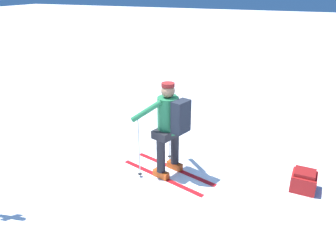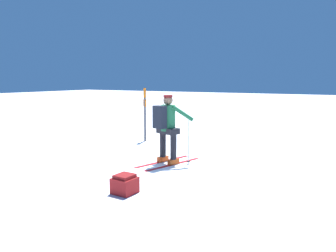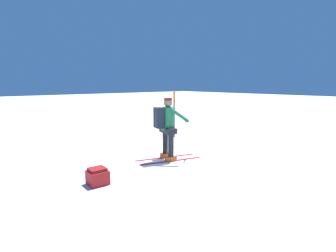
{
  "view_description": "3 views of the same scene",
  "coord_description": "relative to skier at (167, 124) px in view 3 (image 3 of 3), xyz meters",
  "views": [
    {
      "loc": [
        -1.85,
        4.23,
        3.15
      ],
      "look_at": [
        0.1,
        -0.45,
        0.93
      ],
      "focal_mm": 35.0,
      "sensor_mm": 36.0,
      "label": 1
    },
    {
      "loc": [
        -6.72,
        -4.37,
        2.06
      ],
      "look_at": [
        0.1,
        -0.45,
        0.93
      ],
      "focal_mm": 35.0,
      "sensor_mm": 36.0,
      "label": 2
    },
    {
      "loc": [
        -4.42,
        -5.68,
        2.08
      ],
      "look_at": [
        0.1,
        -0.45,
        0.93
      ],
      "focal_mm": 28.0,
      "sensor_mm": 36.0,
      "label": 3
    }
  ],
  "objects": [
    {
      "name": "dropped_backpack",
      "position": [
        -2.22,
        -0.4,
        -0.81
      ],
      "size": [
        0.41,
        0.4,
        0.35
      ],
      "color": "maroon",
      "rests_on": "ground_plane"
    },
    {
      "name": "trail_marker",
      "position": [
        2.17,
        2.1,
        0.08
      ],
      "size": [
        0.16,
        0.21,
        1.77
      ],
      "color": "#4C4C51",
      "rests_on": "ground_plane"
    },
    {
      "name": "ground_plane",
      "position": [
        -0.07,
        0.44,
        -0.97
      ],
      "size": [
        80.0,
        80.0,
        0.0
      ],
      "primitive_type": "plane",
      "color": "white"
    },
    {
      "name": "skier",
      "position": [
        0.0,
        0.0,
        0.0
      ],
      "size": [
        1.83,
        1.09,
        1.68
      ],
      "color": "red",
      "rests_on": "ground_plane"
    }
  ]
}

